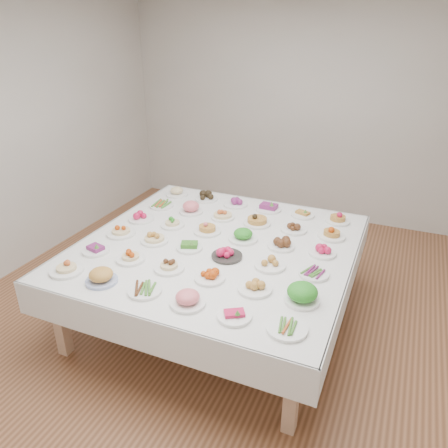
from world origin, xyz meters
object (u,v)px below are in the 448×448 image
at_px(dish_18, 141,216).
at_px(display_table, 217,251).
at_px(dish_35, 338,217).
at_px(dish_0, 66,265).

bearing_deg(dish_18, display_table, -11.06).
height_order(dish_18, dish_35, dish_35).
bearing_deg(dish_35, display_table, -135.01).
xyz_separation_m(display_table, dish_18, (-0.88, 0.17, 0.11)).
xyz_separation_m(dish_0, dish_35, (1.75, 1.74, -0.00)).
bearing_deg(dish_35, dish_18, -158.27).
bearing_deg(display_table, dish_35, 44.99).
bearing_deg(dish_18, dish_0, -89.68).
distance_m(display_table, dish_18, 0.90).
bearing_deg(dish_0, dish_18, 90.32).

